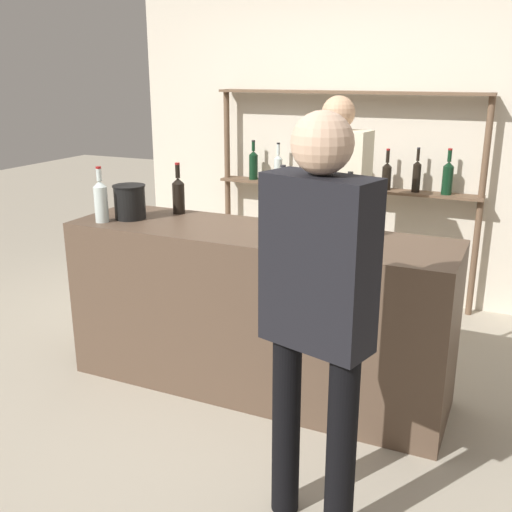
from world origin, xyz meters
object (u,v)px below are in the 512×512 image
object	(u,v)px
counter_bottle_3	(283,202)
wine_glass	(274,218)
customer_right	(317,300)
server_behind_counter	(335,200)
counter_bottle_1	(349,215)
ice_bucket	(130,202)
counter_bottle_2	(101,200)
counter_bottle_0	(178,194)

from	to	relation	value
counter_bottle_3	wine_glass	world-z (taller)	counter_bottle_3
customer_right	server_behind_counter	distance (m)	1.98
counter_bottle_1	ice_bucket	bearing A→B (deg)	-177.66
counter_bottle_2	customer_right	distance (m)	1.81
ice_bucket	counter_bottle_3	bearing A→B (deg)	13.70
counter_bottle_2	counter_bottle_3	size ratio (longest dim) A/B	0.94
counter_bottle_3	wine_glass	size ratio (longest dim) A/B	2.14
counter_bottle_0	counter_bottle_2	size ratio (longest dim) A/B	0.97
wine_glass	ice_bucket	bearing A→B (deg)	173.95
ice_bucket	customer_right	bearing A→B (deg)	-31.16
counter_bottle_3	server_behind_counter	distance (m)	0.78
server_behind_counter	counter_bottle_0	bearing A→B (deg)	-39.40
counter_bottle_3	customer_right	size ratio (longest dim) A/B	0.21
counter_bottle_1	ice_bucket	distance (m)	1.36
counter_bottle_3	ice_bucket	bearing A→B (deg)	-166.30
counter_bottle_1	counter_bottle_2	world-z (taller)	counter_bottle_1
counter_bottle_3	ice_bucket	size ratio (longest dim) A/B	1.71
counter_bottle_1	counter_bottle_3	distance (m)	0.47
counter_bottle_1	wine_glass	bearing A→B (deg)	-155.79
counter_bottle_1	customer_right	world-z (taller)	customer_right
counter_bottle_3	server_behind_counter	world-z (taller)	server_behind_counter
wine_glass	customer_right	bearing A→B (deg)	-57.32
counter_bottle_0	wine_glass	distance (m)	0.88
customer_right	server_behind_counter	world-z (taller)	customer_right
counter_bottle_1	customer_right	size ratio (longest dim) A/B	0.22
counter_bottle_2	counter_bottle_3	bearing A→B (deg)	19.63
wine_glass	server_behind_counter	size ratio (longest dim) A/B	0.10
counter_bottle_3	customer_right	bearing A→B (deg)	-62.07
wine_glass	server_behind_counter	xyz separation A→B (m)	(-0.00, 1.09, -0.11)
counter_bottle_3	counter_bottle_0	bearing A→B (deg)	178.25
counter_bottle_1	ice_bucket	size ratio (longest dim) A/B	1.79
counter_bottle_3	customer_right	world-z (taller)	customer_right
ice_bucket	counter_bottle_1	bearing A→B (deg)	2.34
server_behind_counter	counter_bottle_3	bearing A→B (deg)	1.60
counter_bottle_0	counter_bottle_2	world-z (taller)	counter_bottle_2
ice_bucket	server_behind_counter	world-z (taller)	server_behind_counter
counter_bottle_2	counter_bottle_3	world-z (taller)	counter_bottle_3
counter_bottle_0	server_behind_counter	distance (m)	1.10
counter_bottle_2	customer_right	world-z (taller)	customer_right
counter_bottle_0	ice_bucket	bearing A→B (deg)	-128.73
wine_glass	customer_right	distance (m)	0.97
counter_bottle_0	wine_glass	world-z (taller)	counter_bottle_0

